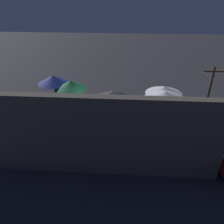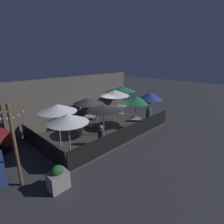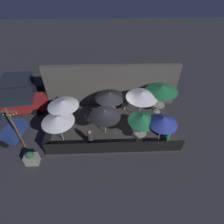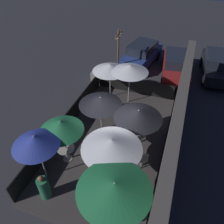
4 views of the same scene
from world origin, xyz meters
The scene contains 22 objects.
ground_plane centered at (0.00, 0.00, 0.00)m, with size 60.00×60.00×0.00m, color #2D2D33.
patio_deck centered at (0.00, 0.00, 0.06)m, with size 8.56×4.85×0.12m.
building_wall centered at (0.00, 2.65, 1.74)m, with size 10.16×0.36×3.47m.
fence_front centered at (0.00, -2.38, 0.59)m, with size 8.36×0.05×0.95m.
fence_side_left centered at (-4.24, 0.00, 0.60)m, with size 0.05×4.65×0.95m.
patio_umbrella_0 centered at (-0.18, 1.12, 1.96)m, with size 2.09×2.09×2.05m.
patio_umbrella_1 centered at (3.52, 1.33, 2.29)m, with size 2.27×2.27×2.36m.
patio_umbrella_2 centered at (1.69, -1.47, 2.14)m, with size 1.75×1.75×2.26m.
patio_umbrella_3 centered at (-3.18, -0.12, 2.31)m, with size 1.98×1.98×2.38m.
patio_umbrella_4 centered at (-3.34, -1.29, 2.07)m, with size 1.96×1.96×2.15m.
patio_umbrella_5 centered at (2.78, -1.86, 2.28)m, with size 1.71×1.71×2.39m.
patio_umbrella_6 centered at (-0.54, -0.74, 1.92)m, with size 2.01×2.01×2.01m.
patio_umbrella_7 centered at (2.00, 0.72, 2.25)m, with size 2.19×2.19×2.34m.
dining_table_0 centered at (-0.18, 1.12, 0.71)m, with size 0.89×0.89×0.75m.
dining_table_1 centered at (3.52, 1.33, 0.69)m, with size 0.90×0.90×0.71m.
dining_table_2 centered at (1.69, -1.47, 0.69)m, with size 0.75×0.75×0.73m.
patio_chair_0 centered at (1.02, 1.71, 0.64)m, with size 0.54×0.54×0.95m.
patio_chair_1 centered at (-1.77, 0.12, 0.61)m, with size 0.55×0.55×0.90m.
patron_0 centered at (3.50, -1.39, 0.66)m, with size 0.53×0.53×1.23m.
patron_1 centered at (-1.53, -1.58, 0.65)m, with size 0.48×0.48×1.16m.
planter_box centered at (-4.88, -2.85, 0.45)m, with size 0.73×0.51×1.01m.
light_post centered at (-5.78, -1.62, 1.86)m, with size 1.10×0.12×3.29m.
Camera 1 is at (-1.31, 9.42, 6.71)m, focal length 35.00 mm.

